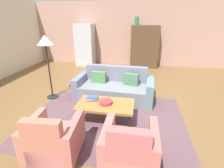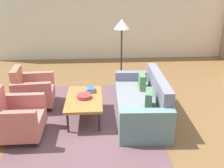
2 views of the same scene
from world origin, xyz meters
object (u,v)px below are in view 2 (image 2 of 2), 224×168
coffee_table (84,99)px  armchair_left (31,91)px  couch (144,103)px  fruit_bowl (84,96)px  book_stack (91,89)px  floor_lamp (122,30)px  armchair_right (15,119)px

coffee_table → armchair_left: size_ratio=1.36×
couch → fruit_bowl: (0.01, -1.19, 0.18)m
coffee_table → armchair_left: (-0.59, -1.17, -0.05)m
book_stack → floor_lamp: 1.89m
book_stack → coffee_table: bearing=-21.7°
couch → armchair_right: size_ratio=2.43×
armchair_left → armchair_right: bearing=-4.7°
coffee_table → book_stack: size_ratio=4.31×
couch → book_stack: size_ratio=7.67×
fruit_bowl → floor_lamp: floor_lamp is taller
fruit_bowl → armchair_left: bearing=-117.4°
floor_lamp → armchair_left: bearing=-61.2°
couch → floor_lamp: bearing=11.6°
armchair_right → fruit_bowl: size_ratio=3.13×
book_stack → couch: bearing=73.0°
armchair_left → couch: bearing=71.0°
fruit_bowl → book_stack: (-0.33, 0.13, 0.00)m
fruit_bowl → floor_lamp: bearing=152.5°
armchair_left → floor_lamp: floor_lamp is taller
armchair_left → armchair_right: (1.19, -0.00, 0.00)m
fruit_bowl → floor_lamp: size_ratio=0.16×
armchair_left → armchair_right: 1.19m
armchair_left → fruit_bowl: armchair_left is taller
couch → armchair_left: bearing=78.3°
couch → coffee_table: bearing=92.4°
armchair_right → book_stack: size_ratio=3.16×
armchair_left → floor_lamp: (-1.14, 2.08, 1.10)m
couch → book_stack: couch is taller
coffee_table → armchair_left: 1.31m
fruit_bowl → couch: bearing=90.3°
floor_lamp → couch: bearing=9.1°
armchair_left → book_stack: armchair_left is taller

